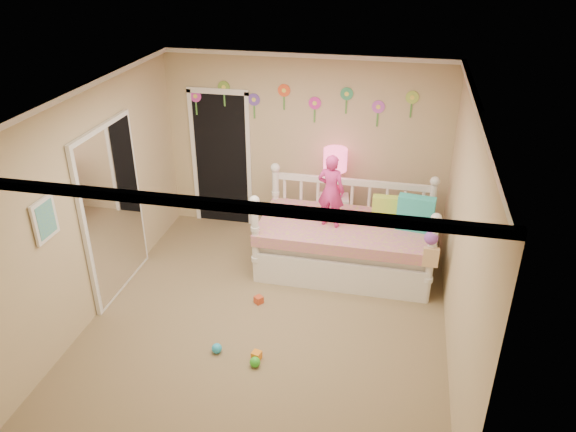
% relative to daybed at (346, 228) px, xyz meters
% --- Properties ---
extents(floor, '(4.00, 4.50, 0.01)m').
position_rel_daybed_xyz_m(floor, '(-0.72, -1.26, -0.61)').
color(floor, '#7F684C').
rests_on(floor, ground).
extents(ceiling, '(4.00, 4.50, 0.01)m').
position_rel_daybed_xyz_m(ceiling, '(-0.72, -1.26, 1.99)').
color(ceiling, white).
rests_on(ceiling, floor).
extents(back_wall, '(4.00, 0.01, 2.60)m').
position_rel_daybed_xyz_m(back_wall, '(-0.72, 0.99, 0.69)').
color(back_wall, tan).
rests_on(back_wall, floor).
extents(left_wall, '(0.01, 4.50, 2.60)m').
position_rel_daybed_xyz_m(left_wall, '(-2.72, -1.26, 0.69)').
color(left_wall, tan).
rests_on(left_wall, floor).
extents(right_wall, '(0.01, 4.50, 2.60)m').
position_rel_daybed_xyz_m(right_wall, '(1.28, -1.26, 0.69)').
color(right_wall, tan).
rests_on(right_wall, floor).
extents(crown_molding, '(4.00, 4.50, 0.06)m').
position_rel_daybed_xyz_m(crown_molding, '(-0.72, -1.26, 1.96)').
color(crown_molding, white).
rests_on(crown_molding, ceiling).
extents(daybed, '(2.26, 1.23, 1.22)m').
position_rel_daybed_xyz_m(daybed, '(0.00, 0.00, 0.00)').
color(daybed, white).
rests_on(daybed, floor).
extents(pillow_turquoise, '(0.46, 0.22, 0.45)m').
position_rel_daybed_xyz_m(pillow_turquoise, '(0.85, 0.01, 0.29)').
color(pillow_turquoise, teal).
rests_on(pillow_turquoise, daybed).
extents(pillow_lime, '(0.35, 0.13, 0.33)m').
position_rel_daybed_xyz_m(pillow_lime, '(0.48, 0.20, 0.23)').
color(pillow_lime, '#BAE044').
rests_on(pillow_lime, daybed).
extents(child, '(0.38, 0.29, 0.95)m').
position_rel_daybed_xyz_m(child, '(-0.20, -0.08, 0.54)').
color(child, '#D02F85').
rests_on(child, daybed).
extents(nightstand, '(0.46, 0.38, 0.69)m').
position_rel_daybed_xyz_m(nightstand, '(-0.26, 0.72, -0.26)').
color(nightstand, white).
rests_on(nightstand, floor).
extents(table_lamp, '(0.32, 0.32, 0.71)m').
position_rel_daybed_xyz_m(table_lamp, '(-0.26, 0.72, 0.56)').
color(table_lamp, '#DC1D71').
rests_on(table_lamp, nightstand).
extents(closet_doorway, '(0.90, 0.04, 2.07)m').
position_rel_daybed_xyz_m(closet_doorway, '(-1.97, 0.97, 0.43)').
color(closet_doorway, black).
rests_on(closet_doorway, back_wall).
extents(flower_decals, '(3.40, 0.02, 0.50)m').
position_rel_daybed_xyz_m(flower_decals, '(-0.81, 0.98, 1.33)').
color(flower_decals, '#B2668C').
rests_on(flower_decals, back_wall).
extents(mirror_closet, '(0.07, 1.30, 2.10)m').
position_rel_daybed_xyz_m(mirror_closet, '(-2.68, -0.96, 0.44)').
color(mirror_closet, white).
rests_on(mirror_closet, left_wall).
extents(wall_picture, '(0.05, 0.34, 0.42)m').
position_rel_daybed_xyz_m(wall_picture, '(-2.69, -2.16, 0.94)').
color(wall_picture, white).
rests_on(wall_picture, left_wall).
extents(hanging_bag, '(0.20, 0.16, 0.36)m').
position_rel_daybed_xyz_m(hanging_bag, '(1.03, -0.58, 0.13)').
color(hanging_bag, beige).
rests_on(hanging_bag, daybed).
extents(toy_scatter, '(1.26, 1.51, 0.11)m').
position_rel_daybed_xyz_m(toy_scatter, '(-1.05, -1.60, -0.55)').
color(toy_scatter, '#996666').
rests_on(toy_scatter, floor).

